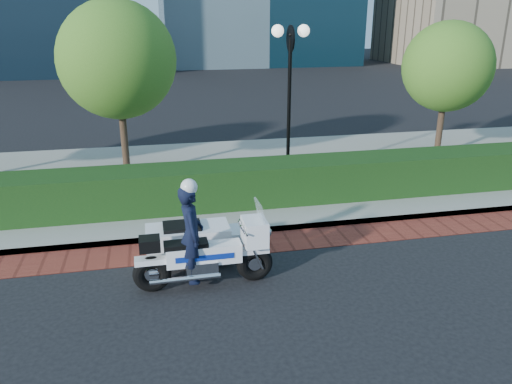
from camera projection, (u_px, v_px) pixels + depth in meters
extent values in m
plane|color=black|center=(310.00, 274.00, 9.38)|extent=(120.00, 120.00, 0.00)
cube|color=maroon|center=(288.00, 240.00, 10.76)|extent=(60.00, 1.00, 0.01)
cube|color=gray|center=(248.00, 175.00, 14.88)|extent=(60.00, 8.00, 0.15)
cube|color=black|center=(266.00, 182.00, 12.47)|extent=(18.00, 1.20, 1.00)
cylinder|color=black|center=(287.00, 174.00, 14.26)|extent=(0.30, 0.30, 0.30)
cylinder|color=black|center=(289.00, 109.00, 13.64)|extent=(0.10, 0.10, 3.70)
cylinder|color=black|center=(291.00, 39.00, 13.01)|extent=(0.04, 0.70, 0.70)
sphere|color=white|center=(278.00, 31.00, 12.88)|extent=(0.32, 0.32, 0.32)
sphere|color=white|center=(304.00, 31.00, 13.02)|extent=(0.32, 0.32, 0.32)
cylinder|color=#332319|center=(124.00, 139.00, 14.26)|extent=(0.20, 0.20, 2.17)
sphere|color=#37681A|center=(117.00, 60.00, 13.51)|extent=(3.20, 3.20, 3.20)
cylinder|color=#332319|center=(440.00, 128.00, 16.27)|extent=(0.20, 0.20, 1.92)
sphere|color=#37681A|center=(448.00, 67.00, 15.61)|extent=(2.80, 2.80, 2.80)
torus|color=black|center=(152.00, 274.00, 8.70)|extent=(0.67, 0.21, 0.67)
torus|color=black|center=(255.00, 263.00, 9.07)|extent=(0.67, 0.21, 0.67)
cube|color=white|center=(204.00, 254.00, 8.78)|extent=(1.33, 0.33, 0.35)
cube|color=silver|center=(201.00, 266.00, 8.86)|extent=(0.56, 0.41, 0.29)
cube|color=white|center=(255.00, 232.00, 8.86)|extent=(0.41, 0.56, 0.46)
cube|color=silver|center=(260.00, 213.00, 8.76)|extent=(0.13, 0.51, 0.41)
cube|color=black|center=(186.00, 245.00, 8.65)|extent=(0.77, 0.31, 0.10)
cube|color=black|center=(150.00, 244.00, 8.50)|extent=(0.36, 0.33, 0.22)
cube|color=white|center=(188.00, 240.00, 9.58)|extent=(1.58, 0.72, 0.56)
cube|color=black|center=(182.00, 226.00, 9.46)|extent=(0.72, 0.51, 0.08)
torus|color=black|center=(181.00, 242.00, 10.09)|extent=(0.51, 0.17, 0.51)
imported|color=black|center=(191.00, 234.00, 8.61)|extent=(0.42, 0.64, 1.76)
sphere|color=white|center=(189.00, 187.00, 8.32)|extent=(0.29, 0.29, 0.29)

